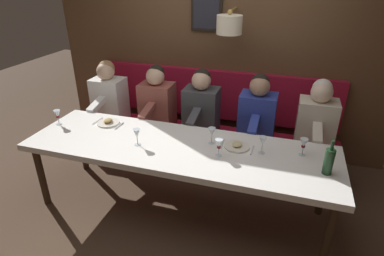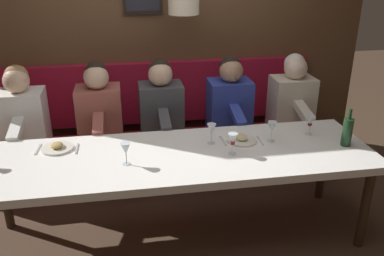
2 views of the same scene
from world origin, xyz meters
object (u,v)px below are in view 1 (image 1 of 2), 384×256
object	(u,v)px
dining_table	(179,151)
wine_bottle	(329,161)
diner_nearest	(317,118)
wine_glass_4	(212,132)
wine_glass_0	(219,144)
diner_farthest	(109,94)
wine_glass_1	(137,134)
wine_glass_5	(57,114)
diner_middle	(201,105)
wine_glass_2	(304,144)
wine_glass_3	(263,141)
diner_near	(257,111)
diner_far	(157,99)

from	to	relation	value
dining_table	wine_bottle	size ratio (longest dim) A/B	9.82
diner_nearest	wine_glass_4	distance (m)	1.22
dining_table	wine_glass_0	distance (m)	0.44
diner_farthest	wine_glass_1	bearing A→B (deg)	-137.85
wine_glass_1	wine_glass_5	xyz separation A→B (m)	(0.15, 1.01, -0.00)
diner_middle	wine_bottle	world-z (taller)	diner_middle
wine_glass_5	wine_bottle	distance (m)	2.69
diner_nearest	wine_glass_2	world-z (taller)	diner_nearest
diner_nearest	wine_bottle	bearing A→B (deg)	-176.79
wine_glass_4	wine_bottle	world-z (taller)	wine_bottle
wine_glass_4	wine_glass_2	bearing A→B (deg)	-87.47
wine_glass_2	wine_glass_3	world-z (taller)	same
diner_near	wine_glass_3	xyz separation A→B (m)	(-0.78, -0.14, 0.04)
diner_middle	wine_glass_0	world-z (taller)	diner_middle
diner_far	wine_glass_1	distance (m)	1.01
wine_glass_4	wine_bottle	xyz separation A→B (m)	(-0.21, -1.02, -0.00)
diner_near	diner_farthest	world-z (taller)	same
diner_farthest	wine_glass_1	size ratio (longest dim) A/B	4.82
wine_glass_0	wine_glass_3	size ratio (longest dim) A/B	1.00
diner_nearest	wine_glass_1	xyz separation A→B (m)	(-0.98, 1.63, 0.04)
diner_near	wine_glass_4	distance (m)	0.82
diner_farthest	wine_glass_2	size ratio (longest dim) A/B	4.82
diner_farthest	diner_far	bearing A→B (deg)	-90.00
wine_glass_4	dining_table	bearing A→B (deg)	115.86
diner_far	wine_glass_2	xyz separation A→B (m)	(-0.71, -1.71, 0.04)
wine_glass_1	diner_middle	bearing A→B (deg)	-19.31
wine_glass_0	wine_glass_2	bearing A→B (deg)	-71.37
wine_glass_2	wine_glass_3	xyz separation A→B (m)	(-0.07, 0.35, 0.00)
diner_nearest	diner_farthest	world-z (taller)	same
wine_glass_2	wine_glass_4	bearing A→B (deg)	92.53
dining_table	diner_farthest	world-z (taller)	diner_farthest
wine_glass_0	diner_nearest	bearing A→B (deg)	-41.87
wine_glass_1	wine_glass_5	distance (m)	1.02
wine_glass_2	wine_glass_4	world-z (taller)	same
diner_far	wine_glass_2	size ratio (longest dim) A/B	4.82
dining_table	wine_glass_0	bearing A→B (deg)	-99.25
wine_glass_4	wine_glass_3	bearing A→B (deg)	-94.27
diner_near	wine_glass_3	size ratio (longest dim) A/B	4.82
wine_glass_2	wine_bottle	distance (m)	0.31
diner_farthest	wine_glass_2	world-z (taller)	diner_farthest
diner_middle	wine_glass_1	distance (m)	1.04
dining_table	wine_glass_3	world-z (taller)	wine_glass_3
dining_table	wine_glass_5	size ratio (longest dim) A/B	17.96
dining_table	diner_far	distance (m)	1.07
dining_table	diner_near	bearing A→B (deg)	-35.15
dining_table	wine_glass_4	size ratio (longest dim) A/B	17.96
wine_glass_2	wine_glass_5	bearing A→B (deg)	92.74
diner_near	wine_glass_1	world-z (taller)	diner_near
wine_glass_0	wine_glass_1	distance (m)	0.78
diner_near	diner_far	distance (m)	1.22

